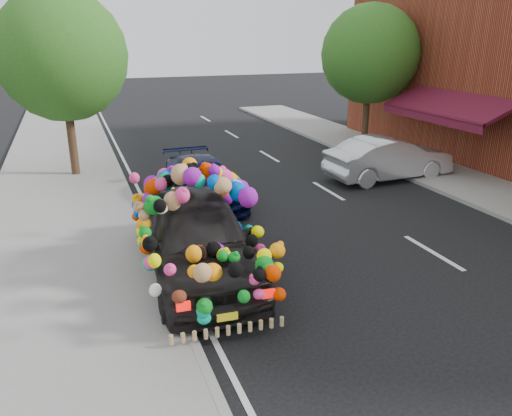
# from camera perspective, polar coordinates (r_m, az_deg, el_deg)

# --- Properties ---
(ground) EXTENTS (100.00, 100.00, 0.00)m
(ground) POSITION_cam_1_polar(r_m,az_deg,el_deg) (10.26, 3.65, -8.00)
(ground) COLOR black
(ground) RESTS_ON ground
(sidewalk) EXTENTS (4.00, 60.00, 0.12)m
(sidewalk) POSITION_cam_1_polar(r_m,az_deg,el_deg) (9.52, -21.25, -11.31)
(sidewalk) COLOR gray
(sidewalk) RESTS_ON ground
(kerb) EXTENTS (0.15, 60.00, 0.13)m
(kerb) POSITION_cam_1_polar(r_m,az_deg,el_deg) (9.61, -9.46, -9.81)
(kerb) COLOR gray
(kerb) RESTS_ON ground
(footpath_far) EXTENTS (3.00, 40.00, 0.12)m
(footpath_far) POSITION_cam_1_polar(r_m,az_deg,el_deg) (17.10, 25.22, 1.70)
(footpath_far) COLOR gray
(footpath_far) RESTS_ON ground
(lane_markings) EXTENTS (6.00, 50.00, 0.01)m
(lane_markings) POSITION_cam_1_polar(r_m,az_deg,el_deg) (12.05, 19.56, -4.79)
(lane_markings) COLOR silver
(lane_markings) RESTS_ON ground
(tree_near_sidewalk) EXTENTS (4.20, 4.20, 6.13)m
(tree_near_sidewalk) POSITION_cam_1_polar(r_m,az_deg,el_deg) (17.81, -21.33, 15.90)
(tree_near_sidewalk) COLOR #332114
(tree_near_sidewalk) RESTS_ON ground
(tree_far_b) EXTENTS (4.00, 4.00, 5.90)m
(tree_far_b) POSITION_cam_1_polar(r_m,az_deg,el_deg) (21.77, 12.91, 16.75)
(tree_far_b) COLOR #332114
(tree_far_b) RESTS_ON ground
(plush_art_car) EXTENTS (2.69, 5.32, 2.35)m
(plush_art_car) POSITION_cam_1_polar(r_m,az_deg,el_deg) (9.96, -6.78, -1.31)
(plush_art_car) COLOR black
(plush_art_car) RESTS_ON ground
(navy_sedan) EXTENTS (1.83, 4.32, 1.24)m
(navy_sedan) POSITION_cam_1_polar(r_m,az_deg,el_deg) (14.67, -6.11, 3.07)
(navy_sedan) COLOR black
(navy_sedan) RESTS_ON ground
(silver_hatchback) EXTENTS (4.43, 1.71, 1.44)m
(silver_hatchback) POSITION_cam_1_polar(r_m,az_deg,el_deg) (17.47, 14.95, 5.51)
(silver_hatchback) COLOR silver
(silver_hatchback) RESTS_ON ground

